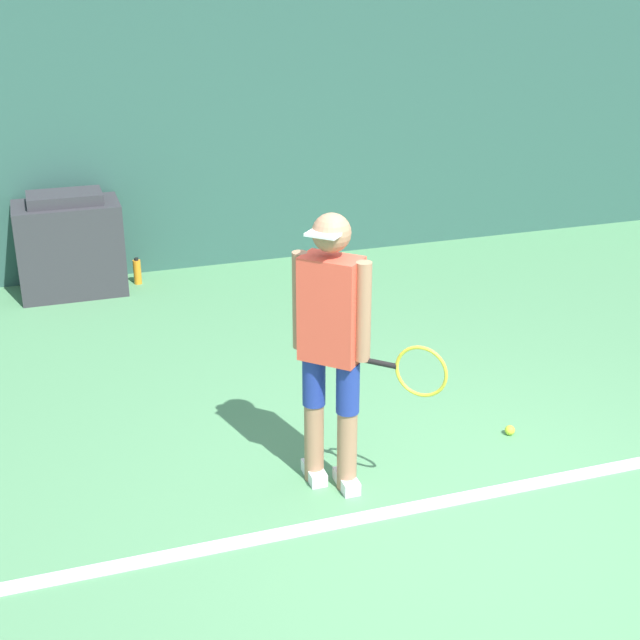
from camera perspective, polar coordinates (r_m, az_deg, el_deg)
ground_plane at (r=5.31m, az=8.28°, el=-12.46°), size 24.00×24.00×0.00m
back_wall at (r=9.05m, az=-5.00°, el=12.65°), size 24.00×0.10×2.92m
court_baseline at (r=5.42m, az=7.55°, el=-11.52°), size 21.60×0.10×0.01m
tennis_player at (r=5.10m, az=0.82°, el=-1.37°), size 0.71×0.70×1.71m
tennis_ball at (r=6.18m, az=12.06°, el=-6.91°), size 0.07×0.07×0.07m
covered_chair at (r=8.68m, az=-15.71°, el=4.60°), size 0.96×0.59×0.97m
water_bottle at (r=8.85m, az=-11.61°, el=3.05°), size 0.08×0.08×0.26m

